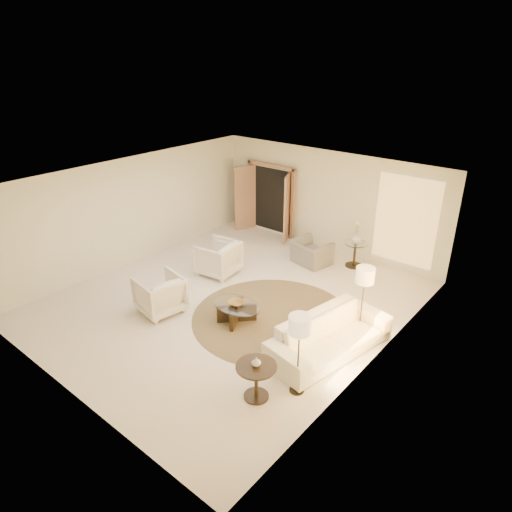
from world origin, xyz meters
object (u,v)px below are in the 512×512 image
Objects in this scene: end_vase at (256,362)px; bowl at (236,303)px; end_table at (256,376)px; armchair_right at (160,292)px; sofa at (330,336)px; armchair_left at (218,256)px; accent_chair at (311,249)px; floor_lamp_far at (300,328)px; side_vase at (356,238)px; floor_lamp_near at (365,278)px; side_table at (355,252)px; coffee_table at (237,311)px.

bowl is at bearing 139.79° from end_vase.
bowl is at bearing 139.79° from end_table.
armchair_right is at bearing 167.22° from end_vase.
sofa reaches higher than end_table.
armchair_left is 0.97× the size of accent_chair.
floor_lamp_far reaches higher than sofa.
floor_lamp_far reaches higher than armchair_right.
side_vase is (-1.17, 5.48, 0.36)m from end_table.
accent_chair is 3.40m from bowl.
bowl is (-2.22, 0.96, -0.81)m from floor_lamp_far.
sofa is 2.76× the size of armchair_right.
armchair_right is 0.95× the size of accent_chair.
floor_lamp_near is 3.22m from side_vase.
armchair_left reaches higher than armchair_right.
armchair_left is at bearing -133.65° from side_table.
armchair_left is at bearing 178.03° from floor_lamp_near.
sofa is at bearing -68.23° from side_vase.
sofa is 2.01× the size of coffee_table.
armchair_right is (-3.63, -1.07, 0.09)m from sofa.
accent_chair is 3.47m from floor_lamp_near.
accent_chair is 1.21m from side_vase.
accent_chair is 1.44× the size of end_table.
floor_lamp_far is at bearing 131.98° from accent_chair.
sofa is 7.95× the size of bowl.
bowl is (0.38, -3.38, 0.02)m from accent_chair.
coffee_table is at bearing 156.68° from floor_lamp_far.
floor_lamp_near is 5.82× the size of side_vase.
side_table is 2.62× the size of side_vase.
bowl is (-2.07, -0.33, 0.08)m from sofa.
coffee_table is 2.74m from floor_lamp_near.
floor_lamp_far reaches higher than side_vase.
floor_lamp_near is 2.67m from bowl.
end_vase reaches higher than coffee_table.
side_table is 2.09× the size of bowl.
armchair_left is at bearing -161.79° from armchair_right.
armchair_left is 1.42× the size of side_table.
end_vase is at bearing 0.00° from end_table.
floor_lamp_near is (3.79, 1.98, 0.81)m from armchair_right.
end_table is 0.46× the size of floor_lamp_far.
armchair_left reaches higher than bowl.
armchair_right is 1.37× the size of end_table.
armchair_left is at bearing 143.61° from bowl.
end_vase is at bearing -128.97° from floor_lamp_far.
armchair_left reaches higher than coffee_table.
floor_lamp_far reaches higher than coffee_table.
floor_lamp_far reaches higher than side_table.
floor_lamp_near is at bearing 90.00° from floor_lamp_far.
sofa is 1.89m from end_vase.
coffee_table is 3.96× the size of bowl.
floor_lamp_far is at bearing -23.32° from bowl.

